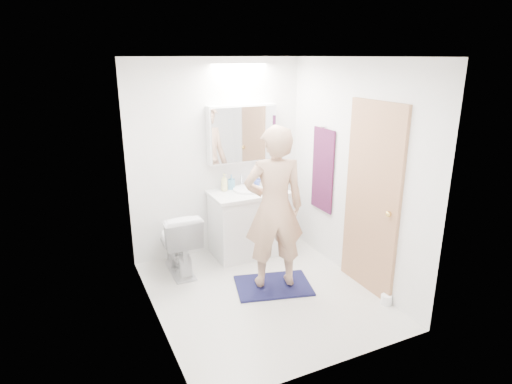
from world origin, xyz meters
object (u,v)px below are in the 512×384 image
soap_bottle_a (224,182)px  toilet_paper_roll (386,300)px  vanity_cabinet (249,224)px  medicine_cabinet (242,134)px  person (274,208)px  toothbrush_cup (257,183)px  toilet (178,241)px  soap_bottle_b (231,182)px

soap_bottle_a → toilet_paper_roll: size_ratio=1.98×
vanity_cabinet → toilet_paper_roll: 1.89m
medicine_cabinet → toilet_paper_roll: size_ratio=8.00×
soap_bottle_a → person: bearing=-82.3°
toothbrush_cup → person: bearing=-106.1°
vanity_cabinet → toothbrush_cup: (0.19, 0.16, 0.48)m
toilet_paper_roll → vanity_cabinet: bearing=114.1°
toilet → vanity_cabinet: bearing=-171.9°
toilet → toothbrush_cup: 1.26m
toilet → soap_bottle_b: size_ratio=4.13×
toilet_paper_roll → toothbrush_cup: bearing=107.1°
vanity_cabinet → medicine_cabinet: size_ratio=1.02×
toilet_paper_roll → person: bearing=137.6°
person → soap_bottle_a: size_ratio=7.94×
soap_bottle_b → toilet_paper_roll: size_ratio=1.66×
toilet → person: person is taller
toilet → toothbrush_cup: bearing=-165.2°
medicine_cabinet → toilet_paper_roll: 2.51m
person → toilet_paper_roll: person is taller
medicine_cabinet → toothbrush_cup: medicine_cabinet is taller
vanity_cabinet → toothbrush_cup: bearing=40.5°
soap_bottle_b → soap_bottle_a: bearing=-164.4°
toothbrush_cup → toilet_paper_roll: 2.11m
medicine_cabinet → toilet: bearing=-161.2°
toilet → toothbrush_cup: (1.13, 0.28, 0.49)m
person → soap_bottle_b: bearing=-73.2°
medicine_cabinet → vanity_cabinet: bearing=-92.9°
vanity_cabinet → soap_bottle_a: soap_bottle_a is taller
vanity_cabinet → soap_bottle_b: soap_bottle_b is taller
medicine_cabinet → toothbrush_cup: 0.66m
toilet → person: 1.26m
soap_bottle_a → soap_bottle_b: (0.11, 0.03, -0.02)m
toilet → soap_bottle_a: bearing=-157.7°
toilet → toothbrush_cup: size_ratio=7.61×
medicine_cabinet → soap_bottle_a: (-0.27, -0.06, -0.57)m
toilet → soap_bottle_a: size_ratio=3.47×
toothbrush_cup → vanity_cabinet: bearing=-139.5°
soap_bottle_b → toilet_paper_roll: soap_bottle_b is taller
person → toothbrush_cup: (0.30, 1.06, -0.05)m
toilet → toilet_paper_roll: bearing=138.2°
medicine_cabinet → toothbrush_cup: size_ratio=8.86×
toilet → person: (0.83, -0.78, 0.53)m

